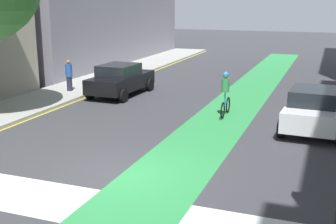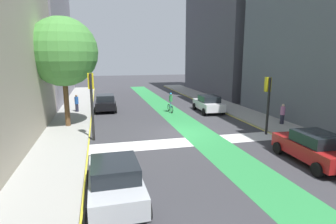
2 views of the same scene
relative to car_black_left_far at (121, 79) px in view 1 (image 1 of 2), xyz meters
name	(u,v)px [view 1 (image 1 of 2)]	position (x,y,z in m)	size (l,w,h in m)	color
ground_plane	(120,174)	(4.64, -9.42, -0.80)	(120.00, 120.00, 0.00)	#38383D
bike_lane_paint	(161,180)	(5.87, -9.42, -0.80)	(2.40, 60.00, 0.01)	#2D8C47
crosswalk_band	(81,205)	(4.64, -11.42, -0.80)	(12.00, 1.80, 0.01)	silver
car_black_left_far	(121,79)	(0.00, 0.00, 0.00)	(2.15, 4.26, 1.57)	black
car_white_right_far	(314,109)	(9.36, -3.06, 0.00)	(2.19, 4.28, 1.57)	silver
cyclist_in_lane	(226,93)	(5.88, -2.26, 0.17)	(0.32, 1.73, 1.86)	black
pedestrian_sidewalk_left_a	(69,75)	(-2.61, -0.58, 0.14)	(0.34, 0.34, 1.57)	#262638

